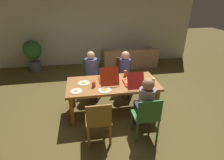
{
  "coord_description": "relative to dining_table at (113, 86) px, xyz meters",
  "views": [
    {
      "loc": [
        -0.59,
        -3.38,
        2.48
      ],
      "look_at": [
        0.0,
        0.1,
        0.76
      ],
      "focal_mm": 28.39,
      "sensor_mm": 36.0,
      "label": 1
    }
  ],
  "objects": [
    {
      "name": "drinking_glass_1",
      "position": [
        0.35,
        0.31,
        0.14
      ],
      "size": [
        0.08,
        0.08,
        0.14
      ],
      "primitive_type": "cylinder",
      "color": "#B14C27",
      "rests_on": "dining_table"
    },
    {
      "name": "plate_0",
      "position": [
        -0.62,
        0.08,
        0.08
      ],
      "size": [
        0.25,
        0.25,
        0.03
      ],
      "color": "white",
      "rests_on": "dining_table"
    },
    {
      "name": "plate_2",
      "position": [
        -0.78,
        -0.25,
        0.08
      ],
      "size": [
        0.23,
        0.23,
        0.03
      ],
      "color": "white",
      "rests_on": "dining_table"
    },
    {
      "name": "back_wall",
      "position": [
        0.0,
        3.37,
        0.75
      ],
      "size": [
        7.28,
        0.12,
        2.83
      ],
      "primitive_type": "cube",
      "color": "beige",
      "rests_on": "ground"
    },
    {
      "name": "ground_plane",
      "position": [
        0.0,
        0.0,
        -0.67
      ],
      "size": [
        20.0,
        20.0,
        0.0
      ],
      "primitive_type": "plane",
      "color": "brown"
    },
    {
      "name": "drinking_glass_0",
      "position": [
        0.84,
        -0.19,
        0.14
      ],
      "size": [
        0.08,
        0.08,
        0.13
      ],
      "primitive_type": "cylinder",
      "color": "#DDC95F",
      "rests_on": "dining_table"
    },
    {
      "name": "chair_2",
      "position": [
        -0.41,
        0.93,
        -0.15
      ],
      "size": [
        0.45,
        0.42,
        0.97
      ],
      "color": "#306142",
      "rests_on": "ground"
    },
    {
      "name": "couch",
      "position": [
        1.11,
        2.76,
        -0.4
      ],
      "size": [
        1.98,
        0.87,
        0.73
      ],
      "color": "#967155",
      "rests_on": "ground"
    },
    {
      "name": "dining_table",
      "position": [
        0.0,
        0.0,
        0.0
      ],
      "size": [
        1.98,
        0.93,
        0.74
      ],
      "color": "#985F2D",
      "rests_on": "ground"
    },
    {
      "name": "person_0",
      "position": [
        0.46,
        -0.79,
        0.04
      ],
      "size": [
        0.29,
        0.53,
        1.21
      ],
      "color": "#2D2D41",
      "rests_on": "ground"
    },
    {
      "name": "person_1",
      "position": [
        0.46,
        0.72,
        0.03
      ],
      "size": [
        0.28,
        0.52,
        1.19
      ],
      "color": "#3C333C",
      "rests_on": "ground"
    },
    {
      "name": "chair_0",
      "position": [
        0.46,
        -0.95,
        -0.16
      ],
      "size": [
        0.45,
        0.41,
        0.88
      ],
      "color": "#2B642E",
      "rests_on": "ground"
    },
    {
      "name": "chair_3",
      "position": [
        -0.41,
        -0.92,
        -0.19
      ],
      "size": [
        0.45,
        0.4,
        0.88
      ],
      "color": "olive",
      "rests_on": "ground"
    },
    {
      "name": "pizza_box_0",
      "position": [
        -0.08,
        0.12,
        0.12
      ],
      "size": [
        0.39,
        0.56,
        0.39
      ],
      "color": "#B12810",
      "rests_on": "dining_table"
    },
    {
      "name": "potted_plant",
      "position": [
        -2.29,
        2.85,
        -0.0
      ],
      "size": [
        0.6,
        0.6,
        1.1
      ],
      "color": "#50585E",
      "rests_on": "ground"
    },
    {
      "name": "plate_1",
      "position": [
        0.58,
        0.29,
        0.08
      ],
      "size": [
        0.23,
        0.23,
        0.01
      ],
      "color": "white",
      "rests_on": "dining_table"
    },
    {
      "name": "plate_3",
      "position": [
        -0.22,
        -0.3,
        0.08
      ],
      "size": [
        0.26,
        0.26,
        0.03
      ],
      "color": "white",
      "rests_on": "dining_table"
    },
    {
      "name": "pizza_box_1",
      "position": [
        0.41,
        -0.13,
        0.12
      ],
      "size": [
        0.35,
        0.51,
        0.34
      ],
      "color": "red",
      "rests_on": "dining_table"
    },
    {
      "name": "drinking_glass_2",
      "position": [
        -0.42,
        -0.11,
        0.13
      ],
      "size": [
        0.08,
        0.08,
        0.11
      ],
      "primitive_type": "cylinder",
      "color": "#B24628",
      "rests_on": "dining_table"
    },
    {
      "name": "person_2",
      "position": [
        -0.41,
        0.77,
        0.04
      ],
      "size": [
        0.31,
        0.54,
        1.22
      ],
      "color": "#3F383F",
      "rests_on": "ground"
    },
    {
      "name": "chair_1",
      "position": [
        0.46,
        0.88,
        -0.15
      ],
      "size": [
        0.44,
        0.39,
        0.97
      ],
      "color": "#603214",
      "rests_on": "ground"
    }
  ]
}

